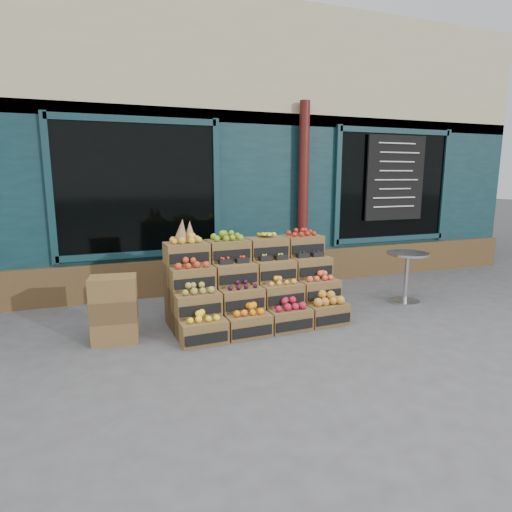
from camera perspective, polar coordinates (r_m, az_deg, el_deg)
name	(u,v)px	position (r m, az deg, el deg)	size (l,w,h in m)	color
ground	(290,329)	(5.62, 4.51, -9.67)	(60.00, 60.00, 0.00)	#47474A
shop_facade	(196,156)	(10.13, -8.00, 13.12)	(12.00, 6.24, 4.80)	#0E2B31
crate_display	(253,290)	(5.77, -0.34, -4.53)	(2.30, 1.18, 1.41)	brown
spare_crates	(114,309)	(5.35, -18.37, -6.75)	(0.57, 0.43, 0.79)	brown
bistro_table	(407,272)	(6.99, 19.44, -1.97)	(0.63, 0.63, 0.79)	silver
shopkeeper	(149,233)	(7.54, -14.12, 3.00)	(0.72, 0.47, 1.97)	#1D6630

